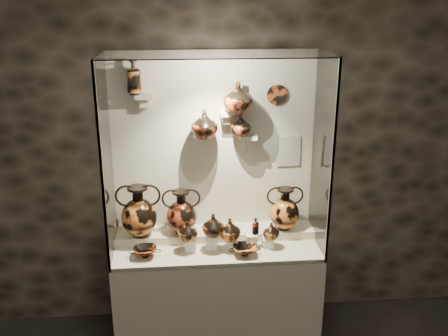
# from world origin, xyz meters

# --- Properties ---
(wall_back) EXTENTS (5.00, 0.02, 3.20)m
(wall_back) POSITION_xyz_m (0.00, 2.50, 1.60)
(wall_back) COLOR black
(wall_back) RESTS_ON ground
(plinth) EXTENTS (1.70, 0.60, 0.80)m
(plinth) POSITION_xyz_m (0.00, 2.18, 0.40)
(plinth) COLOR beige
(plinth) RESTS_ON floor
(front_tier) EXTENTS (1.68, 0.58, 0.03)m
(front_tier) POSITION_xyz_m (0.00, 2.18, 0.82)
(front_tier) COLOR beige
(front_tier) RESTS_ON plinth
(rear_tier) EXTENTS (1.70, 0.25, 0.10)m
(rear_tier) POSITION_xyz_m (0.00, 2.35, 0.85)
(rear_tier) COLOR beige
(rear_tier) RESTS_ON plinth
(back_panel) EXTENTS (1.70, 0.03, 1.60)m
(back_panel) POSITION_xyz_m (0.00, 2.50, 1.60)
(back_panel) COLOR beige
(back_panel) RESTS_ON plinth
(glass_front) EXTENTS (1.70, 0.01, 1.60)m
(glass_front) POSITION_xyz_m (0.00, 1.88, 1.60)
(glass_front) COLOR white
(glass_front) RESTS_ON plinth
(glass_left) EXTENTS (0.01, 0.60, 1.60)m
(glass_left) POSITION_xyz_m (-0.85, 2.18, 1.60)
(glass_left) COLOR white
(glass_left) RESTS_ON plinth
(glass_right) EXTENTS (0.01, 0.60, 1.60)m
(glass_right) POSITION_xyz_m (0.85, 2.18, 1.60)
(glass_right) COLOR white
(glass_right) RESTS_ON plinth
(glass_top) EXTENTS (1.70, 0.60, 0.01)m
(glass_top) POSITION_xyz_m (0.00, 2.18, 2.40)
(glass_top) COLOR white
(glass_top) RESTS_ON back_panel
(frame_post_left) EXTENTS (0.02, 0.02, 1.60)m
(frame_post_left) POSITION_xyz_m (-0.84, 1.89, 1.60)
(frame_post_left) COLOR gray
(frame_post_left) RESTS_ON plinth
(frame_post_right) EXTENTS (0.02, 0.02, 1.60)m
(frame_post_right) POSITION_xyz_m (0.84, 1.89, 1.60)
(frame_post_right) COLOR gray
(frame_post_right) RESTS_ON plinth
(pedestal_a) EXTENTS (0.09, 0.09, 0.10)m
(pedestal_a) POSITION_xyz_m (-0.22, 2.13, 0.88)
(pedestal_a) COLOR silver
(pedestal_a) RESTS_ON front_tier
(pedestal_b) EXTENTS (0.09, 0.09, 0.13)m
(pedestal_b) POSITION_xyz_m (-0.05, 2.13, 0.90)
(pedestal_b) COLOR silver
(pedestal_b) RESTS_ON front_tier
(pedestal_c) EXTENTS (0.09, 0.09, 0.09)m
(pedestal_c) POSITION_xyz_m (0.12, 2.13, 0.88)
(pedestal_c) COLOR silver
(pedestal_c) RESTS_ON front_tier
(pedestal_d) EXTENTS (0.09, 0.09, 0.12)m
(pedestal_d) POSITION_xyz_m (0.28, 2.13, 0.89)
(pedestal_d) COLOR silver
(pedestal_d) RESTS_ON front_tier
(pedestal_e) EXTENTS (0.09, 0.09, 0.08)m
(pedestal_e) POSITION_xyz_m (0.42, 2.13, 0.87)
(pedestal_e) COLOR silver
(pedestal_e) RESTS_ON front_tier
(bracket_ul) EXTENTS (0.14, 0.12, 0.04)m
(bracket_ul) POSITION_xyz_m (-0.55, 2.42, 2.05)
(bracket_ul) COLOR beige
(bracket_ul) RESTS_ON back_panel
(bracket_ca) EXTENTS (0.14, 0.12, 0.04)m
(bracket_ca) POSITION_xyz_m (-0.10, 2.42, 1.70)
(bracket_ca) COLOR beige
(bracket_ca) RESTS_ON back_panel
(bracket_cb) EXTENTS (0.10, 0.12, 0.04)m
(bracket_cb) POSITION_xyz_m (0.10, 2.42, 1.90)
(bracket_cb) COLOR beige
(bracket_cb) RESTS_ON back_panel
(bracket_cc) EXTENTS (0.14, 0.12, 0.04)m
(bracket_cc) POSITION_xyz_m (0.28, 2.42, 1.70)
(bracket_cc) COLOR beige
(bracket_cc) RESTS_ON back_panel
(amphora_left) EXTENTS (0.47, 0.47, 0.44)m
(amphora_left) POSITION_xyz_m (-0.64, 2.29, 1.12)
(amphora_left) COLOR orange
(amphora_left) RESTS_ON rear_tier
(amphora_mid) EXTENTS (0.35, 0.35, 0.38)m
(amphora_mid) POSITION_xyz_m (-0.28, 2.32, 1.09)
(amphora_mid) COLOR #A23A1C
(amphora_mid) RESTS_ON rear_tier
(amphora_right) EXTENTS (0.34, 0.34, 0.37)m
(amphora_right) POSITION_xyz_m (0.59, 2.32, 1.09)
(amphora_right) COLOR orange
(amphora_right) RESTS_ON rear_tier
(jug_a) EXTENTS (0.22, 0.22, 0.17)m
(jug_a) POSITION_xyz_m (-0.24, 2.11, 1.02)
(jug_a) COLOR orange
(jug_a) RESTS_ON pedestal_a
(jug_b) EXTENTS (0.23, 0.23, 0.19)m
(jug_b) POSITION_xyz_m (-0.03, 2.11, 1.05)
(jug_b) COLOR #A23A1C
(jug_b) RESTS_ON pedestal_b
(jug_c) EXTENTS (0.20, 0.20, 0.18)m
(jug_c) POSITION_xyz_m (0.10, 2.11, 1.01)
(jug_c) COLOR orange
(jug_c) RESTS_ON pedestal_c
(jug_e) EXTENTS (0.16, 0.16, 0.14)m
(jug_e) POSITION_xyz_m (0.44, 2.12, 0.98)
(jug_e) COLOR orange
(jug_e) RESTS_ON pedestal_e
(lekythos_small) EXTENTS (0.09, 0.09, 0.16)m
(lekythos_small) POSITION_xyz_m (0.31, 2.14, 1.03)
(lekythos_small) COLOR #A23A1C
(lekythos_small) RESTS_ON pedestal_d
(kylix_left) EXTENTS (0.28, 0.25, 0.10)m
(kylix_left) POSITION_xyz_m (-0.58, 2.06, 0.88)
(kylix_left) COLOR #A23A1C
(kylix_left) RESTS_ON front_tier
(kylix_right) EXTENTS (0.28, 0.25, 0.10)m
(kylix_right) POSITION_xyz_m (0.21, 2.02, 0.88)
(kylix_right) COLOR orange
(kylix_right) RESTS_ON front_tier
(lekythos_tall) EXTENTS (0.14, 0.14, 0.30)m
(lekythos_tall) POSITION_xyz_m (-0.62, 2.41, 2.22)
(lekythos_tall) COLOR orange
(lekythos_tall) RESTS_ON bracket_ul
(ovoid_vase_a) EXTENTS (0.25, 0.25, 0.23)m
(ovoid_vase_a) POSITION_xyz_m (-0.08, 2.36, 1.83)
(ovoid_vase_a) COLOR #A23A1C
(ovoid_vase_a) RESTS_ON bracket_ca
(ovoid_vase_b) EXTENTS (0.25, 0.25, 0.24)m
(ovoid_vase_b) POSITION_xyz_m (0.19, 2.35, 2.04)
(ovoid_vase_b) COLOR #A23A1C
(ovoid_vase_b) RESTS_ON bracket_cb
(ovoid_vase_c) EXTENTS (0.22, 0.22, 0.18)m
(ovoid_vase_c) POSITION_xyz_m (0.21, 2.39, 1.81)
(ovoid_vase_c) COLOR #A23A1C
(ovoid_vase_c) RESTS_ON bracket_cc
(wall_plate) EXTENTS (0.17, 0.02, 0.17)m
(wall_plate) POSITION_xyz_m (0.52, 2.47, 2.04)
(wall_plate) COLOR #943E1D
(wall_plate) RESTS_ON back_panel
(info_placard) EXTENTS (0.20, 0.01, 0.26)m
(info_placard) POSITION_xyz_m (0.64, 2.47, 1.55)
(info_placard) COLOR beige
(info_placard) RESTS_ON back_panel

